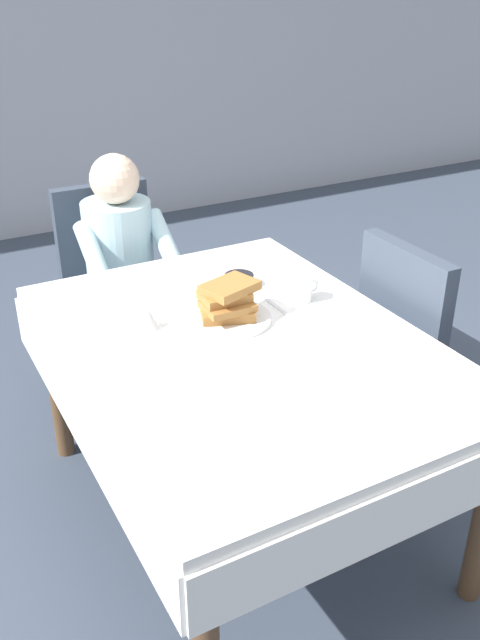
{
  "coord_description": "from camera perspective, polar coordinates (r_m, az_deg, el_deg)",
  "views": [
    {
      "loc": [
        -0.93,
        -1.68,
        1.82
      ],
      "look_at": [
        0.01,
        0.04,
        0.79
      ],
      "focal_mm": 38.48,
      "sensor_mm": 36.0,
      "label": 1
    }
  ],
  "objects": [
    {
      "name": "ground_plane",
      "position": [
        2.65,
        0.16,
        -15.78
      ],
      "size": [
        14.0,
        14.0,
        0.0
      ],
      "primitive_type": "plane",
      "color": "#3D4756"
    },
    {
      "name": "dining_table_main",
      "position": [
        2.25,
        0.18,
        -3.66
      ],
      "size": [
        1.12,
        1.52,
        0.74
      ],
      "color": "white",
      "rests_on": "ground"
    },
    {
      "name": "chair_diner",
      "position": [
        3.25,
        -10.49,
        3.81
      ],
      "size": [
        0.44,
        0.45,
        0.93
      ],
      "rotation": [
        0.0,
        0.0,
        3.14
      ],
      "color": "#384251",
      "rests_on": "ground"
    },
    {
      "name": "diner_person",
      "position": [
        3.06,
        -9.74,
        5.16
      ],
      "size": [
        0.4,
        0.43,
        1.12
      ],
      "rotation": [
        0.0,
        0.0,
        3.14
      ],
      "color": "silver",
      "rests_on": "ground"
    },
    {
      "name": "chair_right_side",
      "position": [
        2.72,
        14.57,
        -1.67
      ],
      "size": [
        0.45,
        0.44,
        0.93
      ],
      "rotation": [
        0.0,
        0.0,
        -1.57
      ],
      "color": "#384251",
      "rests_on": "ground"
    },
    {
      "name": "plate_breakfast",
      "position": [
        2.32,
        -0.83,
        0.13
      ],
      "size": [
        0.28,
        0.28,
        0.02
      ],
      "primitive_type": "cylinder",
      "color": "white",
      "rests_on": "dining_table_main"
    },
    {
      "name": "breakfast_stack",
      "position": [
        2.29,
        -1.05,
        1.62
      ],
      "size": [
        0.22,
        0.18,
        0.12
      ],
      "color": "#A36B33",
      "rests_on": "plate_breakfast"
    },
    {
      "name": "cup_coffee",
      "position": [
        2.45,
        5.16,
        2.54
      ],
      "size": [
        0.11,
        0.08,
        0.08
      ],
      "color": "white",
      "rests_on": "dining_table_main"
    },
    {
      "name": "bowl_butter",
      "position": [
        2.57,
        -0.07,
        3.33
      ],
      "size": [
        0.11,
        0.11,
        0.04
      ],
      "primitive_type": "cylinder",
      "color": "black",
      "rests_on": "dining_table_main"
    },
    {
      "name": "syrup_pitcher",
      "position": [
        2.28,
        -7.68,
        0.16
      ],
      "size": [
        0.08,
        0.08,
        0.07
      ],
      "color": "silver",
      "rests_on": "dining_table_main"
    },
    {
      "name": "fork_left_of_plate",
      "position": [
        2.23,
        -4.9,
        -1.28
      ],
      "size": [
        0.03,
        0.18,
        0.0
      ],
      "primitive_type": "cube",
      "rotation": [
        0.0,
        0.0,
        1.51
      ],
      "color": "silver",
      "rests_on": "dining_table_main"
    },
    {
      "name": "knife_right_of_plate",
      "position": [
        2.39,
        3.43,
        0.83
      ],
      "size": [
        0.01,
        0.2,
        0.0
      ],
      "primitive_type": "cube",
      "rotation": [
        0.0,
        0.0,
        1.57
      ],
      "color": "silver",
      "rests_on": "dining_table_main"
    },
    {
      "name": "spoon_near_edge",
      "position": [
        2.09,
        4.2,
        -3.47
      ],
      "size": [
        0.15,
        0.05,
        0.0
      ],
      "primitive_type": "cube",
      "rotation": [
        0.0,
        0.0,
        -0.27
      ],
      "color": "silver",
      "rests_on": "dining_table_main"
    },
    {
      "name": "napkin_folded",
      "position": [
        2.08,
        -5.19,
        -3.54
      ],
      "size": [
        0.17,
        0.13,
        0.01
      ],
      "primitive_type": "cube",
      "rotation": [
        0.0,
        0.0,
        -0.03
      ],
      "color": "white",
      "rests_on": "dining_table_main"
    }
  ]
}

